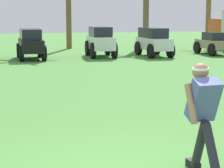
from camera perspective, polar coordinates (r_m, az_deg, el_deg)
frisbee_thrower at (r=5.62m, az=11.84°, el=-3.74°), size 0.46×1.11×1.42m
frisbee_in_flight at (r=6.17m, az=11.24°, el=-4.90°), size 0.26×0.26×0.11m
parked_car_slot_c at (r=19.81m, az=-10.58°, el=5.30°), size 1.18×2.42×1.34m
parked_car_slot_d at (r=20.49m, az=-1.51°, el=5.64°), size 1.25×2.39×1.40m
parked_car_slot_e at (r=20.84m, az=5.47°, el=5.61°), size 1.25×2.44×1.34m
parked_car_slot_f at (r=22.25m, az=13.07°, el=5.24°), size 1.13×2.22×1.10m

